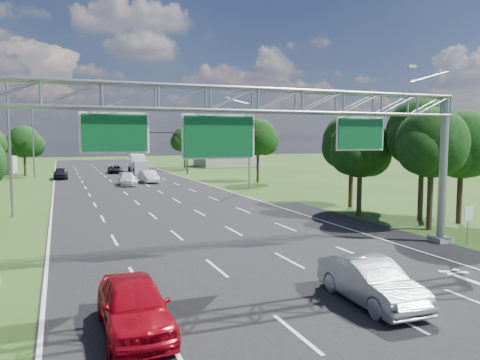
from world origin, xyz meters
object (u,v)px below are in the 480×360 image
silver_sedan (371,281)px  red_coupe (134,305)px  sign_gantry (257,114)px  regulatory_sign (469,217)px  box_truck (138,164)px  traffic_signal (165,142)px

silver_sedan → red_coupe: bearing=178.2°
sign_gantry → silver_sedan: (1.54, -6.61, -6.11)m
regulatory_sign → box_truck: (-8.39, 59.01, -0.07)m
regulatory_sign → traffic_signal: traffic_signal is taller
red_coupe → sign_gantry: bearing=42.7°
sign_gantry → silver_sedan: bearing=-76.9°
box_truck → sign_gantry: bearing=-87.5°
sign_gantry → regulatory_sign: (12.07, -1.02, -5.38)m
sign_gantry → box_truck: sign_gantry is taller
sign_gantry → traffic_signal: sign_gantry is taller
silver_sedan → box_truck: box_truck is taller
regulatory_sign → traffic_signal: size_ratio=0.17×
regulatory_sign → box_truck: 59.60m
sign_gantry → red_coupe: 10.80m
traffic_signal → red_coupe: traffic_signal is taller
box_truck → silver_sedan: bearing=-85.8°
traffic_signal → regulatory_sign: bearing=-84.8°
red_coupe → box_truck: size_ratio=0.60×
regulatory_sign → traffic_signal: (-4.92, 54.02, 3.66)m
traffic_signal → box_truck: (-3.47, 4.99, -3.73)m
regulatory_sign → red_coupe: size_ratio=0.44×
regulatory_sign → traffic_signal: 54.37m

